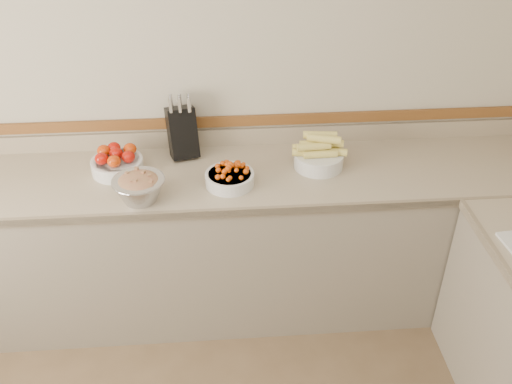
{
  "coord_description": "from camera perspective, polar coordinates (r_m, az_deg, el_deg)",
  "views": [
    {
      "loc": [
        0.18,
        -0.85,
        2.48
      ],
      "look_at": [
        0.35,
        1.35,
        1.0
      ],
      "focal_mm": 40.0,
      "sensor_mm": 36.0,
      "label": 1
    }
  ],
  "objects": [
    {
      "name": "rhubarb_bowl",
      "position": [
        2.79,
        -11.61,
        0.46
      ],
      "size": [
        0.26,
        0.26,
        0.15
      ],
      "color": "#B2B2BA",
      "rests_on": "counter_back"
    },
    {
      "name": "cherry_tomato_bowl",
      "position": [
        2.87,
        -2.65,
        1.55
      ],
      "size": [
        0.25,
        0.25,
        0.14
      ],
      "color": "silver",
      "rests_on": "counter_back"
    },
    {
      "name": "knife_block",
      "position": [
        3.1,
        -7.4,
        6.06
      ],
      "size": [
        0.19,
        0.21,
        0.36
      ],
      "color": "black",
      "rests_on": "counter_back"
    },
    {
      "name": "back_wall",
      "position": [
        3.09,
        -7.57,
        11.12
      ],
      "size": [
        4.0,
        0.0,
        4.0
      ],
      "primitive_type": "plane",
      "rotation": [
        1.57,
        0.0,
        0.0
      ],
      "color": "#B4AB95",
      "rests_on": "ground_plane"
    },
    {
      "name": "counter_back",
      "position": [
        3.24,
        -6.66,
        -5.08
      ],
      "size": [
        4.0,
        0.65,
        1.08
      ],
      "color": "gray",
      "rests_on": "ground_plane"
    },
    {
      "name": "tomato_bowl",
      "position": [
        3.06,
        -13.75,
        2.93
      ],
      "size": [
        0.27,
        0.27,
        0.13
      ],
      "color": "silver",
      "rests_on": "counter_back"
    },
    {
      "name": "corn_bowl",
      "position": [
        3.03,
        6.3,
        3.7
      ],
      "size": [
        0.29,
        0.26,
        0.19
      ],
      "color": "silver",
      "rests_on": "counter_back"
    }
  ]
}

